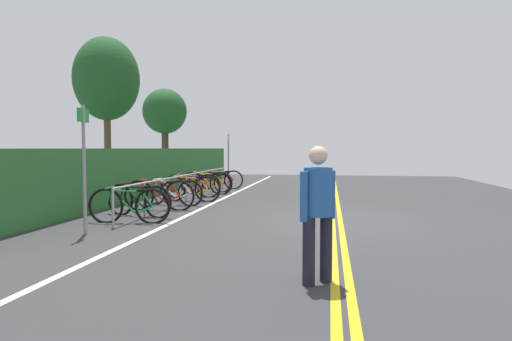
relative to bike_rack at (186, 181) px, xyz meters
name	(u,v)px	position (x,y,z in m)	size (l,w,h in m)	color
ground_plane	(336,222)	(-2.76, -4.23, -0.61)	(31.38, 13.13, 0.05)	#353538
centre_line_yellow_inner	(340,221)	(-2.76, -4.31, -0.58)	(28.24, 0.10, 0.00)	gold
centre_line_yellow_outer	(333,221)	(-2.76, -4.15, -0.58)	(28.24, 0.10, 0.00)	gold
bike_lane_stripe_white	(185,217)	(-2.76, -0.90, -0.58)	(28.24, 0.12, 0.00)	white
bike_rack	(186,181)	(0.00, 0.00, 0.00)	(8.62, 0.05, 0.78)	#9EA0A5
bicycle_0	(129,206)	(-3.73, -0.06, -0.23)	(0.46, 1.72, 0.76)	black
bicycle_1	(139,200)	(-2.86, 0.14, -0.23)	(0.60, 1.75, 0.76)	black
bicycle_2	(159,195)	(-1.87, 0.05, -0.22)	(0.46, 1.79, 0.79)	black
bicycle_3	(172,192)	(-0.93, 0.08, -0.24)	(0.46, 1.79, 0.74)	black
bicycle_4	(190,189)	(-0.05, -0.14, -0.22)	(0.46, 1.80, 0.79)	black
bicycle_5	(193,186)	(0.94, 0.11, -0.22)	(0.51, 1.74, 0.78)	black
bicycle_6	(206,183)	(1.90, -0.06, -0.21)	(0.46, 1.75, 0.79)	black
bicycle_7	(210,183)	(2.79, 0.09, -0.27)	(0.46, 1.64, 0.69)	black
bicycle_8	(219,180)	(3.82, 0.00, -0.24)	(0.47, 1.77, 0.75)	black
pedestrian	(318,206)	(-7.08, -3.96, 0.29)	(0.36, 0.38, 1.55)	#1E1E2D
sign_post_near	(84,157)	(-4.94, 0.19, 0.79)	(0.36, 0.06, 2.28)	gray
sign_post_far	(228,155)	(5.24, -0.02, 0.68)	(0.36, 0.06, 2.09)	gray
hedge_backdrop	(140,171)	(1.50, 2.11, 0.17)	(17.57, 1.37, 1.52)	#2D6B30
tree_mid	(107,80)	(1.33, 3.14, 3.18)	(2.12, 2.12, 5.15)	brown
tree_far_right	(165,112)	(7.61, 3.62, 2.63)	(2.06, 2.06, 4.33)	#473323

